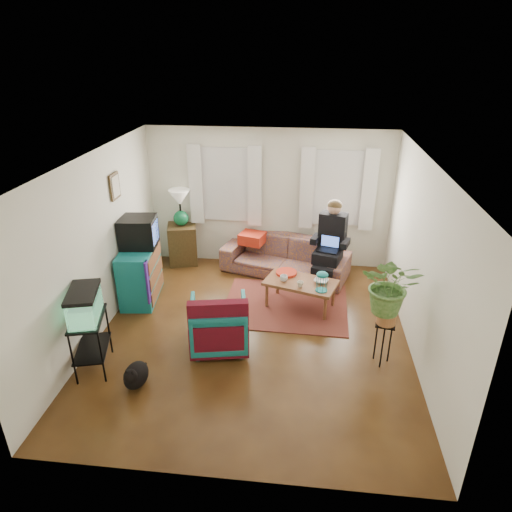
# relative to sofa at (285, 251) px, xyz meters

# --- Properties ---
(floor) EXTENTS (4.50, 5.00, 0.01)m
(floor) POSITION_rel_sofa_xyz_m (-0.36, -2.05, -0.45)
(floor) COLOR #4F2B14
(floor) RESTS_ON ground
(ceiling) EXTENTS (4.50, 5.00, 0.01)m
(ceiling) POSITION_rel_sofa_xyz_m (-0.36, -2.05, 2.15)
(ceiling) COLOR white
(ceiling) RESTS_ON wall_back
(wall_back) EXTENTS (4.50, 0.01, 2.60)m
(wall_back) POSITION_rel_sofa_xyz_m (-0.36, 0.45, 0.85)
(wall_back) COLOR silver
(wall_back) RESTS_ON floor
(wall_front) EXTENTS (4.50, 0.01, 2.60)m
(wall_front) POSITION_rel_sofa_xyz_m (-0.36, -4.55, 0.85)
(wall_front) COLOR silver
(wall_front) RESTS_ON floor
(wall_left) EXTENTS (0.01, 5.00, 2.60)m
(wall_left) POSITION_rel_sofa_xyz_m (-2.61, -2.05, 0.85)
(wall_left) COLOR silver
(wall_left) RESTS_ON floor
(wall_right) EXTENTS (0.01, 5.00, 2.60)m
(wall_right) POSITION_rel_sofa_xyz_m (1.89, -2.05, 0.85)
(wall_right) COLOR silver
(wall_right) RESTS_ON floor
(window_left) EXTENTS (1.08, 0.04, 1.38)m
(window_left) POSITION_rel_sofa_xyz_m (-1.16, 0.43, 1.10)
(window_left) COLOR white
(window_left) RESTS_ON wall_back
(window_right) EXTENTS (1.08, 0.04, 1.38)m
(window_right) POSITION_rel_sofa_xyz_m (0.89, 0.43, 1.10)
(window_right) COLOR white
(window_right) RESTS_ON wall_back
(curtains_left) EXTENTS (1.36, 0.06, 1.50)m
(curtains_left) POSITION_rel_sofa_xyz_m (-1.16, 0.35, 1.10)
(curtains_left) COLOR white
(curtains_left) RESTS_ON wall_back
(curtains_right) EXTENTS (1.36, 0.06, 1.50)m
(curtains_right) POSITION_rel_sofa_xyz_m (0.89, 0.35, 1.10)
(curtains_right) COLOR white
(curtains_right) RESTS_ON wall_back
(picture_frame) EXTENTS (0.04, 0.32, 0.40)m
(picture_frame) POSITION_rel_sofa_xyz_m (-2.57, -1.20, 1.50)
(picture_frame) COLOR #3D2616
(picture_frame) RESTS_ON wall_left
(area_rug) EXTENTS (2.04, 1.65, 0.01)m
(area_rug) POSITION_rel_sofa_xyz_m (0.08, -1.18, -0.44)
(area_rug) COLOR maroon
(area_rug) RESTS_ON floor
(sofa) EXTENTS (2.47, 1.53, 0.90)m
(sofa) POSITION_rel_sofa_xyz_m (0.00, 0.00, 0.00)
(sofa) COLOR brown
(sofa) RESTS_ON floor
(seated_person) EXTENTS (0.75, 0.84, 1.37)m
(seated_person) POSITION_rel_sofa_xyz_m (0.80, -0.24, 0.24)
(seated_person) COLOR black
(seated_person) RESTS_ON sofa
(side_table) EXTENTS (0.64, 0.64, 0.77)m
(side_table) POSITION_rel_sofa_xyz_m (-2.01, 0.26, -0.06)
(side_table) COLOR #412818
(side_table) RESTS_ON floor
(table_lamp) EXTENTS (0.48, 0.48, 0.71)m
(table_lamp) POSITION_rel_sofa_xyz_m (-2.01, 0.26, 0.66)
(table_lamp) COLOR white
(table_lamp) RESTS_ON side_table
(dresser) EXTENTS (0.62, 1.07, 0.92)m
(dresser) POSITION_rel_sofa_xyz_m (-2.35, -1.19, 0.01)
(dresser) COLOR #105E60
(dresser) RESTS_ON floor
(crt_tv) EXTENTS (0.61, 0.57, 0.49)m
(crt_tv) POSITION_rel_sofa_xyz_m (-2.34, -1.09, 0.71)
(crt_tv) COLOR black
(crt_tv) RESTS_ON dresser
(aquarium_stand) EXTENTS (0.55, 0.77, 0.78)m
(aquarium_stand) POSITION_rel_sofa_xyz_m (-2.36, -3.05, -0.06)
(aquarium_stand) COLOR black
(aquarium_stand) RESTS_ON floor
(aquarium) EXTENTS (0.50, 0.70, 0.41)m
(aquarium) POSITION_rel_sofa_xyz_m (-2.36, -3.05, 0.53)
(aquarium) COLOR #7FD899
(aquarium) RESTS_ON aquarium_stand
(black_cat) EXTENTS (0.31, 0.46, 0.38)m
(black_cat) POSITION_rel_sofa_xyz_m (-1.68, -3.32, -0.26)
(black_cat) COLOR black
(black_cat) RESTS_ON floor
(armchair) EXTENTS (0.90, 0.86, 0.79)m
(armchair) POSITION_rel_sofa_xyz_m (-0.80, -2.38, -0.05)
(armchair) COLOR #12556F
(armchair) RESTS_ON floor
(serape_throw) EXTENTS (0.82, 0.33, 0.66)m
(serape_throw) POSITION_rel_sofa_xyz_m (-0.74, -2.68, 0.11)
(serape_throw) COLOR #9E0A0A
(serape_throw) RESTS_ON armchair
(coffee_table) EXTENTS (1.26, 0.93, 0.47)m
(coffee_table) POSITION_rel_sofa_xyz_m (0.31, -1.18, -0.22)
(coffee_table) COLOR brown
(coffee_table) RESTS_ON floor
(cup_a) EXTENTS (0.16, 0.16, 0.10)m
(cup_a) POSITION_rel_sofa_xyz_m (0.04, -1.20, 0.06)
(cup_a) COLOR white
(cup_a) RESTS_ON coffee_table
(cup_b) EXTENTS (0.13, 0.13, 0.10)m
(cup_b) POSITION_rel_sofa_xyz_m (0.31, -1.37, 0.06)
(cup_b) COLOR beige
(cup_b) RESTS_ON coffee_table
(bowl) EXTENTS (0.28, 0.28, 0.06)m
(bowl) POSITION_rel_sofa_xyz_m (0.64, -1.17, 0.04)
(bowl) COLOR white
(bowl) RESTS_ON coffee_table
(snack_tray) EXTENTS (0.44, 0.44, 0.04)m
(snack_tray) POSITION_rel_sofa_xyz_m (0.07, -0.94, 0.03)
(snack_tray) COLOR #B21414
(snack_tray) RESTS_ON coffee_table
(birdcage) EXTENTS (0.23, 0.23, 0.33)m
(birdcage) POSITION_rel_sofa_xyz_m (0.64, -1.44, 0.18)
(birdcage) COLOR #115B6B
(birdcage) RESTS_ON coffee_table
(plant_stand) EXTENTS (0.31, 0.31, 0.63)m
(plant_stand) POSITION_rel_sofa_xyz_m (1.44, -2.51, -0.13)
(plant_stand) COLOR black
(plant_stand) RESTS_ON floor
(potted_plant) EXTENTS (0.83, 0.75, 0.80)m
(potted_plant) POSITION_rel_sofa_xyz_m (1.44, -2.51, 0.62)
(potted_plant) COLOR #599947
(potted_plant) RESTS_ON plant_stand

